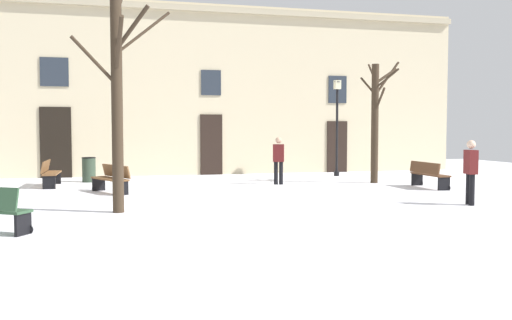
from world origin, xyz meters
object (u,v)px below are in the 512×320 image
at_px(litter_bin, 89,170).
at_px(bench_far_corner, 50,173).
at_px(person_strolling, 279,158).
at_px(bench_near_center_tree, 428,174).
at_px(bench_near_lamp, 111,179).
at_px(person_near_bench, 471,169).
at_px(tree_foreground, 118,94).
at_px(tree_left_of_center, 376,117).
at_px(streetlamp, 337,117).

relative_size(litter_bin, bench_far_corner, 0.48).
bearing_deg(person_strolling, bench_near_center_tree, 172.10).
distance_m(bench_far_corner, bench_near_lamp, 3.10).
height_order(person_strolling, person_near_bench, person_near_bench).
height_order(litter_bin, person_strolling, person_strolling).
xyz_separation_m(tree_foreground, person_strolling, (5.37, 5.25, -1.81)).
relative_size(tree_left_of_center, person_strolling, 2.66).
distance_m(litter_bin, person_strolling, 6.90).
bearing_deg(bench_near_center_tree, streetlamp, 12.92).
xyz_separation_m(streetlamp, bench_near_lamp, (-8.86, -3.86, -1.98)).
xyz_separation_m(litter_bin, bench_near_lamp, (0.83, -3.66, -0.02)).
bearing_deg(bench_near_center_tree, person_strolling, 62.64).
distance_m(bench_near_lamp, bench_near_center_tree, 10.08).
bearing_deg(person_near_bench, tree_foreground, -85.52).
bearing_deg(bench_far_corner, bench_near_lamp, -139.63).
bearing_deg(litter_bin, tree_foreground, -82.25).
relative_size(litter_bin, bench_near_lamp, 0.52).
xyz_separation_m(tree_left_of_center, bench_far_corner, (-11.10, 1.49, -1.87)).
bearing_deg(tree_foreground, bench_near_center_tree, 16.92).
bearing_deg(person_strolling, bench_near_lamp, 31.14).
xyz_separation_m(litter_bin, person_strolling, (6.42, -2.49, 0.45)).
bearing_deg(streetlamp, tree_foreground, -137.39).
bearing_deg(tree_left_of_center, bench_far_corner, 172.33).
bearing_deg(person_near_bench, bench_near_lamp, -109.01).
bearing_deg(litter_bin, tree_left_of_center, -15.67).
distance_m(streetlamp, bench_far_corner, 11.14).
bearing_deg(tree_foreground, bench_near_lamp, 93.12).
distance_m(tree_left_of_center, person_strolling, 3.79).
bearing_deg(bench_near_lamp, streetlamp, 87.26).
height_order(tree_left_of_center, litter_bin, tree_left_of_center).
xyz_separation_m(bench_far_corner, person_near_bench, (10.83, -7.34, 0.45)).
distance_m(litter_bin, person_near_bench, 12.95).
height_order(tree_left_of_center, person_strolling, tree_left_of_center).
bearing_deg(bench_near_center_tree, litter_bin, 66.14).
bearing_deg(person_near_bench, bench_far_corner, -113.74).
distance_m(litter_bin, bench_near_center_tree, 11.84).
relative_size(litter_bin, bench_near_center_tree, 0.51).
relative_size(tree_foreground, person_near_bench, 3.66).
relative_size(streetlamp, bench_far_corner, 2.11).
bearing_deg(streetlamp, bench_far_corner, -172.16).
distance_m(tree_left_of_center, bench_near_lamp, 9.33).
distance_m(tree_left_of_center, person_near_bench, 6.02).
distance_m(bench_near_center_tree, person_near_bench, 4.07).
distance_m(bench_far_corner, person_near_bench, 13.09).
bearing_deg(bench_far_corner, tree_foreground, -160.84).
distance_m(bench_near_lamp, person_near_bench, 10.14).
xyz_separation_m(tree_foreground, bench_far_corner, (-2.23, 6.45, -2.25)).
height_order(bench_far_corner, person_strolling, person_strolling).
xyz_separation_m(tree_left_of_center, person_strolling, (-3.50, 0.30, -1.43)).
height_order(bench_near_lamp, person_strolling, person_strolling).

